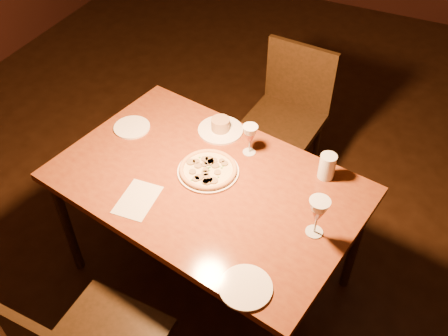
% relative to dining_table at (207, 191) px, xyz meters
% --- Properties ---
extents(floor, '(7.00, 7.00, 0.00)m').
position_rel_dining_table_xyz_m(floor, '(0.21, 0.26, -0.71)').
color(floor, black).
rests_on(floor, ground).
extents(dining_table, '(1.60, 1.18, 0.78)m').
position_rel_dining_table_xyz_m(dining_table, '(0.00, 0.00, 0.00)').
color(dining_table, brown).
rests_on(dining_table, floor).
extents(chair_far, '(0.50, 0.50, 0.95)m').
position_rel_dining_table_xyz_m(chair_far, '(0.08, 0.99, -0.18)').
color(chair_far, black).
rests_on(chair_far, floor).
extents(pizza_plate, '(0.30, 0.30, 0.03)m').
position_rel_dining_table_xyz_m(pizza_plate, '(-0.02, 0.06, 0.09)').
color(pizza_plate, white).
rests_on(pizza_plate, dining_table).
extents(ramekin_saucer, '(0.24, 0.24, 0.08)m').
position_rel_dining_table_xyz_m(ramekin_saucer, '(-0.10, 0.37, 0.09)').
color(ramekin_saucer, white).
rests_on(ramekin_saucer, dining_table).
extents(wine_glass_far, '(0.08, 0.08, 0.17)m').
position_rel_dining_table_xyz_m(wine_glass_far, '(0.10, 0.28, 0.15)').
color(wine_glass_far, '#C76553').
rests_on(wine_glass_far, dining_table).
extents(wine_glass_right, '(0.09, 0.09, 0.20)m').
position_rel_dining_table_xyz_m(wine_glass_right, '(0.56, -0.08, 0.17)').
color(wine_glass_right, '#C76553').
rests_on(wine_glass_right, dining_table).
extents(water_tumbler, '(0.08, 0.08, 0.13)m').
position_rel_dining_table_xyz_m(water_tumbler, '(0.51, 0.27, 0.14)').
color(water_tumbler, silver).
rests_on(water_tumbler, dining_table).
extents(side_plate_left, '(0.19, 0.19, 0.01)m').
position_rel_dining_table_xyz_m(side_plate_left, '(-0.54, 0.19, 0.07)').
color(side_plate_left, white).
rests_on(side_plate_left, dining_table).
extents(side_plate_near, '(0.21, 0.21, 0.01)m').
position_rel_dining_table_xyz_m(side_plate_near, '(0.40, -0.47, 0.07)').
color(side_plate_near, white).
rests_on(side_plate_near, dining_table).
extents(menu_card, '(0.18, 0.24, 0.00)m').
position_rel_dining_table_xyz_m(menu_card, '(-0.23, -0.25, 0.07)').
color(menu_card, beige).
rests_on(menu_card, dining_table).
extents(pendant_light, '(0.12, 0.12, 0.12)m').
position_rel_dining_table_xyz_m(pendant_light, '(-0.00, 0.00, 0.87)').
color(pendant_light, '#FA9446').
rests_on(pendant_light, ceiling).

